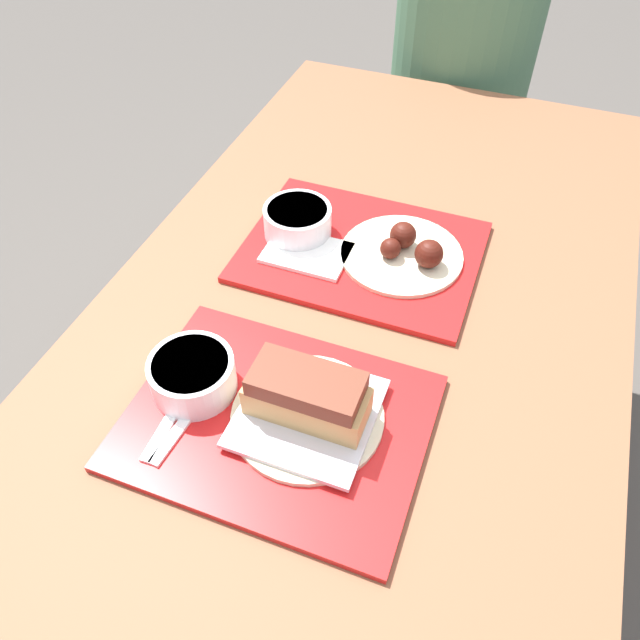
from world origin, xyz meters
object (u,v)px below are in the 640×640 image
(bowl_coleslaw_far, at_px, (298,220))
(wings_plate_far, at_px, (406,251))
(tray_near, at_px, (277,422))
(person_seated_across, at_px, (463,57))
(bowl_coleslaw_near, at_px, (192,374))
(tray_far, at_px, (361,252))
(brisket_sandwich_plate, at_px, (308,404))

(bowl_coleslaw_far, distance_m, wings_plate_far, 0.20)
(tray_near, distance_m, person_seated_across, 1.31)
(tray_near, relative_size, wings_plate_far, 1.91)
(tray_near, bearing_deg, wings_plate_far, 79.13)
(bowl_coleslaw_near, xyz_separation_m, person_seated_across, (0.13, 1.30, -0.07))
(bowl_coleslaw_far, distance_m, person_seated_across, 0.93)
(tray_near, xyz_separation_m, person_seated_across, (-0.01, 1.31, -0.03))
(bowl_coleslaw_far, bearing_deg, bowl_coleslaw_near, -90.99)
(tray_far, height_order, wings_plate_far, wings_plate_far)
(wings_plate_far, bearing_deg, bowl_coleslaw_near, -118.48)
(bowl_coleslaw_far, xyz_separation_m, person_seated_across, (0.12, 0.92, -0.07))
(tray_near, distance_m, bowl_coleslaw_near, 0.14)
(tray_far, xyz_separation_m, bowl_coleslaw_far, (-0.12, 0.00, 0.04))
(tray_near, distance_m, tray_far, 0.39)
(person_seated_across, bearing_deg, bowl_coleslaw_far, -97.41)
(tray_far, relative_size, bowl_coleslaw_far, 3.37)
(tray_far, height_order, bowl_coleslaw_far, bowl_coleslaw_far)
(brisket_sandwich_plate, relative_size, person_seated_across, 0.31)
(brisket_sandwich_plate, bearing_deg, tray_near, -155.82)
(bowl_coleslaw_far, bearing_deg, tray_far, -0.04)
(tray_near, relative_size, bowl_coleslaw_far, 3.37)
(bowl_coleslaw_near, xyz_separation_m, wings_plate_far, (0.21, 0.39, -0.02))
(bowl_coleslaw_far, bearing_deg, tray_near, -71.96)
(brisket_sandwich_plate, bearing_deg, wings_plate_far, 84.55)
(wings_plate_far, height_order, person_seated_across, person_seated_across)
(tray_near, height_order, wings_plate_far, wings_plate_far)
(bowl_coleslaw_near, distance_m, brisket_sandwich_plate, 0.17)
(tray_far, distance_m, brisket_sandwich_plate, 0.38)
(bowl_coleslaw_near, xyz_separation_m, brisket_sandwich_plate, (0.17, 0.01, 0.00))
(tray_near, height_order, tray_far, same)
(tray_near, xyz_separation_m, brisket_sandwich_plate, (0.04, 0.02, 0.04))
(bowl_coleslaw_near, bearing_deg, brisket_sandwich_plate, 2.83)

